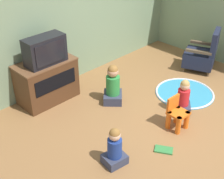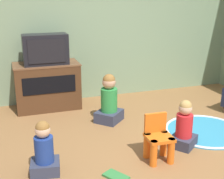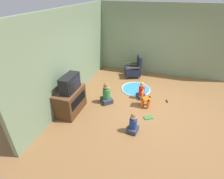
% 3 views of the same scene
% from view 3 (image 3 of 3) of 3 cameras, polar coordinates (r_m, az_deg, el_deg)
% --- Properties ---
extents(ground_plane, '(30.00, 30.00, 0.00)m').
position_cam_3_polar(ground_plane, '(5.86, 10.88, -4.28)').
color(ground_plane, olive).
extents(wall_back, '(5.55, 0.12, 2.82)m').
position_cam_3_polar(wall_back, '(5.72, -13.32, 10.54)').
color(wall_back, gray).
rests_on(wall_back, ground_plane).
extents(wall_right, '(0.12, 5.51, 2.82)m').
position_cam_3_polar(wall_right, '(7.56, 16.65, 14.92)').
color(wall_right, gray).
rests_on(wall_right, ground_plane).
extents(tv_cabinet, '(1.02, 0.56, 0.74)m').
position_cam_3_polar(tv_cabinet, '(5.32, -13.39, -3.52)').
color(tv_cabinet, '#4C2D19').
rests_on(tv_cabinet, ground_plane).
extents(television, '(0.68, 0.32, 0.47)m').
position_cam_3_polar(television, '(4.99, -13.57, 2.00)').
color(television, black).
rests_on(television, tv_cabinet).
extents(black_armchair, '(0.73, 0.76, 0.90)m').
position_cam_3_polar(black_armchair, '(7.36, 7.12, 6.60)').
color(black_armchair, brown).
rests_on(black_armchair, ground_plane).
extents(yellow_kid_chair, '(0.30, 0.29, 0.52)m').
position_cam_3_polar(yellow_kid_chair, '(5.59, 10.77, -3.38)').
color(yellow_kid_chair, orange).
rests_on(yellow_kid_chair, ground_plane).
extents(play_mat, '(1.08, 1.08, 0.04)m').
position_cam_3_polar(play_mat, '(6.55, 7.77, 0.17)').
color(play_mat, teal).
rests_on(play_mat, ground_plane).
extents(child_watching_left, '(0.33, 0.30, 0.59)m').
position_cam_3_polar(child_watching_left, '(4.60, 6.89, -11.06)').
color(child_watching_left, '#33384C').
rests_on(child_watching_left, ground_plane).
extents(child_watching_center, '(0.48, 0.48, 0.71)m').
position_cam_3_polar(child_watching_center, '(5.62, -1.82, -1.55)').
color(child_watching_center, '#33384C').
rests_on(child_watching_center, ground_plane).
extents(child_watching_right, '(0.40, 0.40, 0.60)m').
position_cam_3_polar(child_watching_right, '(5.96, 9.65, -0.54)').
color(child_watching_right, '#33384C').
rests_on(child_watching_right, ground_plane).
extents(book, '(0.26, 0.30, 0.02)m').
position_cam_3_polar(book, '(5.24, 11.79, -8.95)').
color(book, '#337F3D').
rests_on(book, ground_plane).
extents(remote_control, '(0.16, 0.08, 0.02)m').
position_cam_3_polar(remote_control, '(6.09, 17.48, -3.68)').
color(remote_control, black).
rests_on(remote_control, ground_plane).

